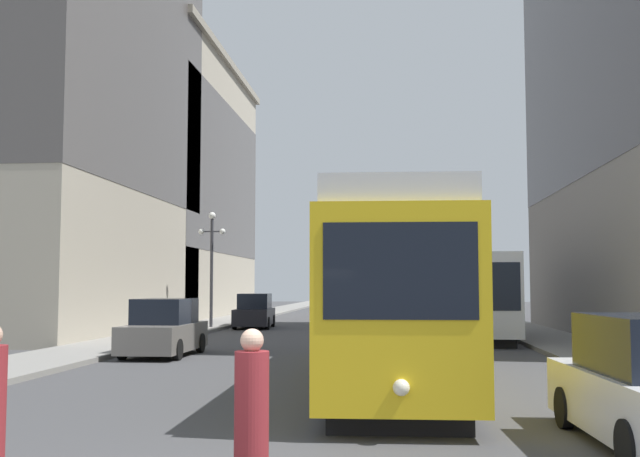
{
  "coord_description": "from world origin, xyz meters",
  "views": [
    {
      "loc": [
        1.82,
        -7.25,
        2.23
      ],
      "look_at": [
        0.53,
        6.33,
        3.27
      ],
      "focal_mm": 42.14,
      "sensor_mm": 36.0,
      "label": 1
    }
  ],
  "objects_px": {
    "transit_bus": "(469,292)",
    "lamp_post_left_far": "(212,252)",
    "parked_car_left_mid": "(164,329)",
    "pedestrian_crossing_near": "(252,412)",
    "streetcar": "(389,291)",
    "parked_car_left_near": "(255,312)"
  },
  "relations": [
    {
      "from": "pedestrian_crossing_near",
      "to": "streetcar",
      "type": "bearing_deg",
      "value": 55.41
    },
    {
      "from": "parked_car_left_near",
      "to": "parked_car_left_mid",
      "type": "xyz_separation_m",
      "value": [
        0.0,
        -16.0,
        -0.0
      ]
    },
    {
      "from": "parked_car_left_near",
      "to": "pedestrian_crossing_near",
      "type": "distance_m",
      "value": 31.66
    },
    {
      "from": "streetcar",
      "to": "parked_car_left_mid",
      "type": "xyz_separation_m",
      "value": [
        -7.2,
        5.72,
        -1.26
      ]
    },
    {
      "from": "streetcar",
      "to": "lamp_post_left_far",
      "type": "height_order",
      "value": "lamp_post_left_far"
    },
    {
      "from": "parked_car_left_mid",
      "to": "lamp_post_left_far",
      "type": "bearing_deg",
      "value": 97.94
    },
    {
      "from": "transit_bus",
      "to": "parked_car_left_near",
      "type": "height_order",
      "value": "transit_bus"
    },
    {
      "from": "parked_car_left_mid",
      "to": "pedestrian_crossing_near",
      "type": "distance_m",
      "value": 16.17
    },
    {
      "from": "parked_car_left_mid",
      "to": "pedestrian_crossing_near",
      "type": "xyz_separation_m",
      "value": [
        5.67,
        -15.14,
        -0.03
      ]
    },
    {
      "from": "pedestrian_crossing_near",
      "to": "lamp_post_left_far",
      "type": "relative_size",
      "value": 0.3
    },
    {
      "from": "parked_car_left_near",
      "to": "pedestrian_crossing_near",
      "type": "height_order",
      "value": "parked_car_left_near"
    },
    {
      "from": "pedestrian_crossing_near",
      "to": "lamp_post_left_far",
      "type": "bearing_deg",
      "value": 79.1
    },
    {
      "from": "streetcar",
      "to": "parked_car_left_mid",
      "type": "distance_m",
      "value": 9.28
    },
    {
      "from": "lamp_post_left_far",
      "to": "parked_car_left_mid",
      "type": "bearing_deg",
      "value": -82.33
    },
    {
      "from": "transit_bus",
      "to": "lamp_post_left_far",
      "type": "relative_size",
      "value": 2.01
    },
    {
      "from": "parked_car_left_mid",
      "to": "pedestrian_crossing_near",
      "type": "height_order",
      "value": "parked_car_left_mid"
    },
    {
      "from": "transit_bus",
      "to": "streetcar",
      "type": "bearing_deg",
      "value": -103.19
    },
    {
      "from": "transit_bus",
      "to": "parked_car_left_near",
      "type": "relative_size",
      "value": 2.63
    },
    {
      "from": "streetcar",
      "to": "parked_car_left_mid",
      "type": "relative_size",
      "value": 3.33
    },
    {
      "from": "transit_bus",
      "to": "parked_car_left_mid",
      "type": "bearing_deg",
      "value": -139.33
    },
    {
      "from": "parked_car_left_near",
      "to": "parked_car_left_mid",
      "type": "relative_size",
      "value": 1.04
    },
    {
      "from": "transit_bus",
      "to": "lamp_post_left_far",
      "type": "height_order",
      "value": "lamp_post_left_far"
    }
  ]
}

